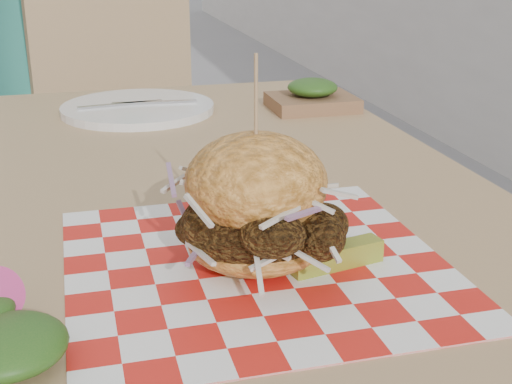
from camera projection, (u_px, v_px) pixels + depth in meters
diner at (46, 23)px, 1.90m from camera, size 0.67×0.52×1.64m
patio_table at (173, 240)px, 0.94m from camera, size 0.80×1.20×0.75m
patio_chair at (112, 140)px, 1.81m from camera, size 0.50×0.51×0.95m
paper_liner at (256, 264)px, 0.69m from camera, size 0.36×0.36×0.00m
sandwich at (256, 209)px, 0.67m from camera, size 0.18×0.18×0.20m
pickle_spear at (336, 256)px, 0.68m from camera, size 0.10×0.04×0.02m
place_setting at (138, 108)px, 1.26m from camera, size 0.27×0.27×0.02m
kraft_tray at (312, 97)px, 1.28m from camera, size 0.15×0.12×0.06m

